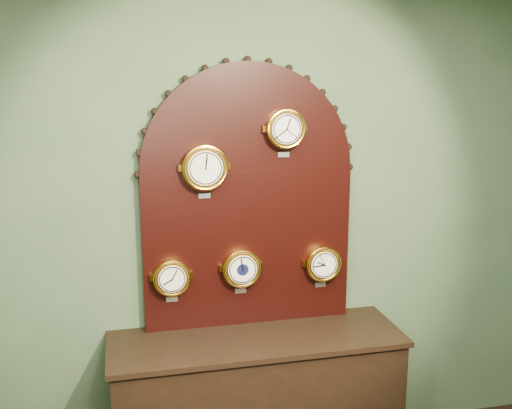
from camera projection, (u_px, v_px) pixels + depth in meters
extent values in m
plane|color=#435B3E|center=(246.00, 226.00, 3.50)|extent=(4.00, 0.00, 4.00)
cube|color=black|center=(257.00, 406.00, 3.47)|extent=(1.60, 0.50, 0.80)
cube|color=black|center=(248.00, 248.00, 3.48)|extent=(1.20, 0.06, 0.90)
cylinder|color=black|center=(248.00, 171.00, 3.39)|extent=(1.20, 0.06, 1.20)
cylinder|color=gold|center=(205.00, 167.00, 3.27)|extent=(0.24, 0.08, 0.24)
torus|color=gold|center=(205.00, 168.00, 3.24)|extent=(0.25, 0.02, 0.25)
cylinder|color=#F0E8CC|center=(206.00, 168.00, 3.23)|extent=(0.19, 0.01, 0.19)
cube|color=silver|center=(204.00, 196.00, 3.32)|extent=(0.07, 0.01, 0.03)
cylinder|color=gold|center=(285.00, 128.00, 3.32)|extent=(0.21, 0.08, 0.21)
torus|color=gold|center=(287.00, 129.00, 3.29)|extent=(0.22, 0.02, 0.22)
cylinder|color=white|center=(287.00, 129.00, 3.28)|extent=(0.16, 0.01, 0.16)
cube|color=silver|center=(284.00, 155.00, 3.38)|extent=(0.07, 0.01, 0.03)
cylinder|color=gold|center=(172.00, 277.00, 3.36)|extent=(0.19, 0.08, 0.19)
torus|color=gold|center=(172.00, 279.00, 3.32)|extent=(0.21, 0.02, 0.21)
cylinder|color=#F0E8CC|center=(172.00, 279.00, 3.32)|extent=(0.15, 0.01, 0.15)
cube|color=silver|center=(172.00, 299.00, 3.41)|extent=(0.06, 0.01, 0.03)
cylinder|color=gold|center=(241.00, 267.00, 3.44)|extent=(0.21, 0.08, 0.21)
torus|color=gold|center=(242.00, 269.00, 3.41)|extent=(0.22, 0.02, 0.22)
cylinder|color=#F0E8CC|center=(243.00, 270.00, 3.40)|extent=(0.17, 0.01, 0.17)
cube|color=silver|center=(241.00, 291.00, 3.49)|extent=(0.07, 0.01, 0.03)
cylinder|color=#0C1339|center=(243.00, 270.00, 3.40)|extent=(0.07, 0.00, 0.07)
cylinder|color=gold|center=(322.00, 263.00, 3.55)|extent=(0.20, 0.08, 0.20)
torus|color=gold|center=(324.00, 265.00, 3.52)|extent=(0.21, 0.02, 0.21)
cylinder|color=white|center=(324.00, 265.00, 3.51)|extent=(0.16, 0.01, 0.16)
cube|color=silver|center=(320.00, 285.00, 3.60)|extent=(0.06, 0.01, 0.03)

